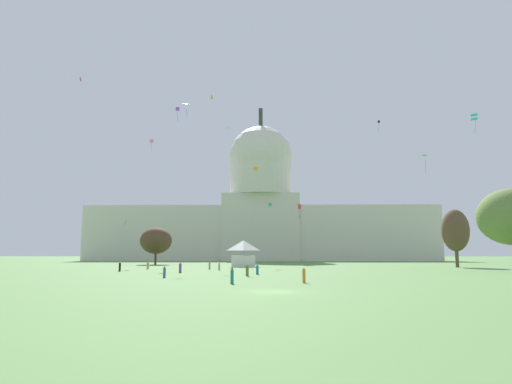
{
  "coord_description": "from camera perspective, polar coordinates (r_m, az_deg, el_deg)",
  "views": [
    {
      "loc": [
        -0.58,
        -39.45,
        3.32
      ],
      "look_at": [
        -4.21,
        107.85,
        23.42
      ],
      "focal_mm": 31.39,
      "sensor_mm": 36.0,
      "label": 1
    }
  ],
  "objects": [
    {
      "name": "person_orange_back_left",
      "position": [
        50.85,
        6.13,
        -10.56
      ],
      "size": [
        0.46,
        0.46,
        1.73
      ],
      "rotation": [
        0.0,
        0.0,
        3.62
      ],
      "color": "orange",
      "rests_on": "ground_plane"
    },
    {
      "name": "kite_violet_high",
      "position": [
        135.98,
        -9.96,
        10.37
      ],
      "size": [
        1.03,
        1.11,
        4.48
      ],
      "rotation": [
        0.0,
        0.0,
        0.05
      ],
      "color": "purple"
    },
    {
      "name": "person_purple_near_tree_east",
      "position": [
        77.57,
        -9.63,
        -9.52
      ],
      "size": [
        0.45,
        0.45,
        1.75
      ],
      "rotation": [
        0.0,
        0.0,
        1.52
      ],
      "color": "#703D93",
      "rests_on": "ground_plane"
    },
    {
      "name": "kite_yellow_high",
      "position": [
        110.54,
        -8.71,
        10.76
      ],
      "size": [
        1.79,
        1.51,
        3.07
      ],
      "rotation": [
        0.0,
        0.0,
        0.55
      ],
      "color": "yellow"
    },
    {
      "name": "person_denim_edge_east",
      "position": [
        62.61,
        -11.59,
        -10.01
      ],
      "size": [
        0.45,
        0.45,
        1.54
      ],
      "rotation": [
        0.0,
        0.0,
        2.76
      ],
      "color": "#3D5684",
      "rests_on": "ground_plane"
    },
    {
      "name": "tree_east_near",
      "position": [
        89.45,
        29.87,
        -2.74
      ],
      "size": [
        15.59,
        15.34,
        14.5
      ],
      "color": "#4C3823",
      "rests_on": "ground_plane"
    },
    {
      "name": "ground_plane",
      "position": [
        39.59,
        2.3,
        -12.57
      ],
      "size": [
        800.0,
        800.0,
        0.0
      ],
      "primitive_type": "plane",
      "color": "#567F42"
    },
    {
      "name": "kite_red_low",
      "position": [
        119.94,
        5.55,
        -2.01
      ],
      "size": [
        0.74,
        0.74,
        4.08
      ],
      "rotation": [
        0.0,
        0.0,
        2.65
      ],
      "color": "red"
    },
    {
      "name": "person_grey_back_right",
      "position": [
        92.64,
        -5.94,
        -9.32
      ],
      "size": [
        0.37,
        0.37,
        1.61
      ],
      "rotation": [
        0.0,
        0.0,
        1.64
      ],
      "color": "gray",
      "rests_on": "ground_plane"
    },
    {
      "name": "kite_white_mid",
      "position": [
        102.49,
        -3.53,
        8.12
      ],
      "size": [
        0.94,
        0.52,
        0.88
      ],
      "rotation": [
        0.0,
        0.0,
        5.72
      ],
      "color": "white"
    },
    {
      "name": "kite_turquoise_mid",
      "position": [
        172.7,
        1.79,
        -1.6
      ],
      "size": [
        1.23,
        1.18,
        1.34
      ],
      "rotation": [
        0.0,
        0.0,
        4.81
      ],
      "color": "teal"
    },
    {
      "name": "person_tan_front_left",
      "position": [
        96.49,
        -13.62,
        -9.05
      ],
      "size": [
        0.58,
        0.58,
        1.76
      ],
      "rotation": [
        0.0,
        0.0,
        5.98
      ],
      "color": "tan",
      "rests_on": "ground_plane"
    },
    {
      "name": "person_tan_lawn_far_right",
      "position": [
        87.86,
        -4.71,
        -9.48
      ],
      "size": [
        0.51,
        0.51,
        1.45
      ],
      "rotation": [
        0.0,
        0.0,
        3.92
      ],
      "color": "tan",
      "rests_on": "ground_plane"
    },
    {
      "name": "event_tent",
      "position": [
        109.36,
        -1.62,
        -7.81
      ],
      "size": [
        6.21,
        6.36,
        6.34
      ],
      "rotation": [
        0.0,
        0.0,
        0.05
      ],
      "color": "white",
      "rests_on": "ground_plane"
    },
    {
      "name": "kite_pink_high",
      "position": [
        136.42,
        -13.17,
        6.24
      ],
      "size": [
        1.26,
        0.56,
        3.44
      ],
      "rotation": [
        0.0,
        0.0,
        5.36
      ],
      "color": "pink"
    },
    {
      "name": "kite_black_high",
      "position": [
        165.47,
        15.38,
        8.59
      ],
      "size": [
        0.75,
        0.78,
        4.16
      ],
      "rotation": [
        0.0,
        0.0,
        3.31
      ],
      "color": "black"
    },
    {
      "name": "kite_blue_low",
      "position": [
        127.44,
        -16.29,
        -3.7
      ],
      "size": [
        0.82,
        0.96,
        1.45
      ],
      "rotation": [
        0.0,
        0.0,
        4.15
      ],
      "color": "blue"
    },
    {
      "name": "kite_green_mid",
      "position": [
        110.58,
        20.71,
        4.12
      ],
      "size": [
        1.19,
        1.01,
        4.08
      ],
      "rotation": [
        0.0,
        0.0,
        5.96
      ],
      "color": "green"
    },
    {
      "name": "tree_west_far",
      "position": [
        134.01,
        -12.63,
        -6.07
      ],
      "size": [
        13.05,
        13.09,
        10.69
      ],
      "color": "#4C3823",
      "rests_on": "ground_plane"
    },
    {
      "name": "tree_east_mid",
      "position": [
        115.01,
        24.06,
        -4.5
      ],
      "size": [
        9.26,
        9.4,
        13.5
      ],
      "color": "brown",
      "rests_on": "ground_plane"
    },
    {
      "name": "person_olive_front_center",
      "position": [
        65.53,
        -1.12,
        -10.0
      ],
      "size": [
        0.52,
        0.52,
        1.7
      ],
      "rotation": [
        0.0,
        0.0,
        0.23
      ],
      "color": "olive",
      "rests_on": "ground_plane"
    },
    {
      "name": "person_black_mid_left",
      "position": [
        85.52,
        -16.97,
        -9.13
      ],
      "size": [
        0.49,
        0.49,
        1.73
      ],
      "rotation": [
        0.0,
        0.0,
        1.2
      ],
      "color": "black",
      "rests_on": "ground_plane"
    },
    {
      "name": "kite_gold_mid",
      "position": [
        121.15,
        -0.06,
        2.98
      ],
      "size": [
        1.44,
        1.44,
        1.35
      ],
      "rotation": [
        0.0,
        0.0,
        2.36
      ],
      "color": "gold"
    },
    {
      "name": "kite_cyan_mid",
      "position": [
        91.95,
        26.06,
        8.58
      ],
      "size": [
        1.46,
        1.48,
        3.93
      ],
      "rotation": [
        0.0,
        0.0,
        2.51
      ],
      "color": "#33BCDB"
    },
    {
      "name": "person_teal_mid_right",
      "position": [
        70.36,
        0.17,
        -9.88
      ],
      "size": [
        0.46,
        0.46,
        1.6
      ],
      "rotation": [
        0.0,
        0.0,
        4.57
      ],
      "color": "#1E757A",
      "rests_on": "ground_plane"
    },
    {
      "name": "kite_orange_high",
      "position": [
        130.48,
        -5.65,
        11.94
      ],
      "size": [
        0.67,
        0.63,
        1.03
      ],
      "rotation": [
        0.0,
        0.0,
        5.05
      ],
      "color": "orange"
    },
    {
      "name": "capitol_building",
      "position": [
        195.58,
        0.62,
        -2.65
      ],
      "size": [
        149.46,
        28.24,
        67.94
      ],
      "color": "beige",
      "rests_on": "ground_plane"
    },
    {
      "name": "person_teal_mid_center",
      "position": [
        49.39,
        -3.07,
        -10.64
      ],
      "size": [
        0.46,
        0.46,
        1.78
      ],
      "rotation": [
        0.0,
        0.0,
        1.96
      ],
      "color": "#1E757A",
      "rests_on": "ground_plane"
    },
    {
      "name": "kite_magenta_high",
      "position": [
        100.26,
        -21.46,
        13.22
      ],
      "size": [
        0.6,
        0.82,
        0.84
      ],
      "rotation": [
        0.0,
        0.0,
        4.61
      ],
      "color": "#D1339E"
    }
  ]
}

